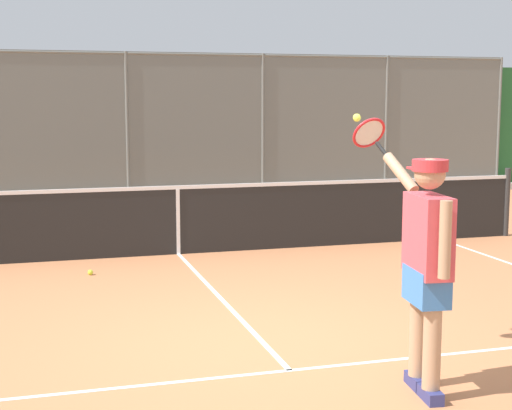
{
  "coord_description": "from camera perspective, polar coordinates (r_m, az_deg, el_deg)",
  "views": [
    {
      "loc": [
        1.92,
        6.32,
        2.16
      ],
      "look_at": [
        -0.32,
        -1.39,
        1.05
      ],
      "focal_mm": 54.58,
      "sensor_mm": 36.0,
      "label": 1
    }
  ],
  "objects": [
    {
      "name": "ground_plane",
      "position": [
        6.95,
        0.69,
        -10.24
      ],
      "size": [
        60.0,
        60.0,
        0.0
      ],
      "primitive_type": "plane",
      "color": "#C67A4C"
    },
    {
      "name": "court_line_markings",
      "position": [
        6.04,
        3.56,
        -13.07
      ],
      "size": [
        8.2,
        8.84,
        0.01
      ],
      "color": "white",
      "rests_on": "ground"
    },
    {
      "name": "fence_backdrop",
      "position": [
        16.86,
        -9.66,
        5.27
      ],
      "size": [
        20.44,
        1.37,
        3.09
      ],
      "color": "slate",
      "rests_on": "ground"
    },
    {
      "name": "tennis_net",
      "position": [
        10.8,
        -5.74,
        -1.03
      ],
      "size": [
        10.53,
        0.09,
        1.07
      ],
      "color": "#2D2D2D",
      "rests_on": "ground"
    },
    {
      "name": "tennis_player",
      "position": [
        5.75,
        12.34,
        -3.69
      ],
      "size": [
        0.37,
        1.45,
        2.03
      ],
      "rotation": [
        0.0,
        0.0,
        -1.69
      ],
      "color": "navy",
      "rests_on": "ground"
    },
    {
      "name": "tennis_ball_near_baseline",
      "position": [
        9.79,
        -12.04,
        -4.85
      ],
      "size": [
        0.07,
        0.07,
        0.07
      ],
      "primitive_type": "sphere",
      "color": "#CCDB33",
      "rests_on": "ground"
    }
  ]
}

